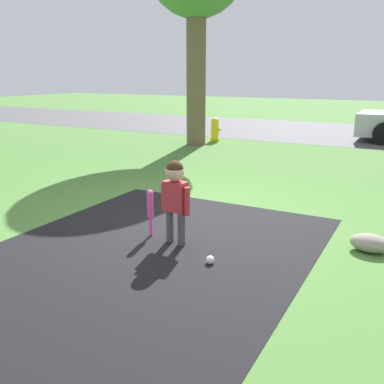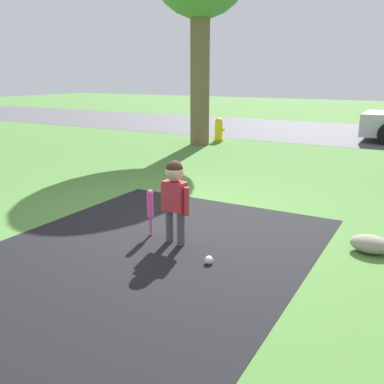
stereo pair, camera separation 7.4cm
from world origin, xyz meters
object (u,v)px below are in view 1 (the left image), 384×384
at_px(child, 175,191).
at_px(baseball_bat, 150,206).
at_px(sports_ball, 210,260).
at_px(fire_hydrant, 215,130).

height_order(child, baseball_bat, child).
height_order(sports_ball, fire_hydrant, fire_hydrant).
distance_m(sports_ball, fire_hydrant, 8.48).
bearing_deg(sports_ball, child, 152.61).
xyz_separation_m(child, baseball_bat, (-0.39, 0.07, -0.26)).
relative_size(child, fire_hydrant, 1.44).
distance_m(baseball_bat, sports_ball, 1.11).
bearing_deg(child, sports_ball, -18.84).
distance_m(child, sports_ball, 0.90).
relative_size(child, baseball_bat, 1.69).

